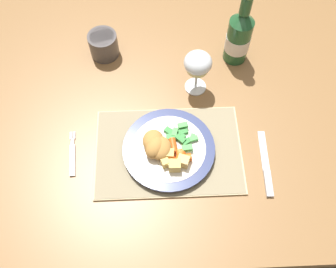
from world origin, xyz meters
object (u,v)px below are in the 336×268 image
dining_table (178,101)px  table_knife (266,169)px  dinner_plate (169,149)px  wine_glass (198,64)px  bottle (239,36)px  drinking_cup (103,44)px  fork (72,157)px

dining_table → table_knife: table_knife is taller
dinner_plate → wine_glass: (0.08, 0.20, 0.08)m
bottle → drinking_cup: (-0.39, 0.03, -0.05)m
dining_table → table_knife: size_ratio=8.35×
dining_table → table_knife: (0.21, -0.27, 0.08)m
fork → table_knife: table_knife is taller
wine_glass → dinner_plate: bearing=-112.6°
fork → table_knife: size_ratio=0.70×
dinner_plate → table_knife: (0.24, -0.06, -0.01)m
dinner_plate → table_knife: dinner_plate is taller
table_knife → drinking_cup: drinking_cup is taller
table_knife → fork: bearing=173.6°
wine_glass → bottle: 0.16m
dining_table → bottle: 0.26m
dinner_plate → wine_glass: wine_glass is taller
fork → wine_glass: bearing=31.9°
dinner_plate → table_knife: bearing=-13.6°
fork → bottle: bearing=34.4°
wine_glass → drinking_cup: size_ratio=1.61×
fork → table_knife: bearing=-6.4°
drinking_cup → fork: bearing=-101.7°
dining_table → fork: fork is taller
fork → bottle: (0.46, 0.31, 0.08)m
table_knife → bottle: (-0.03, 0.37, 0.08)m
bottle → fork: bearing=-145.6°
dining_table → drinking_cup: drinking_cup is taller
table_knife → bottle: 0.38m
table_knife → wine_glass: 0.32m
fork → dining_table: bearing=36.5°
dinner_plate → wine_glass: size_ratio=1.73×
fork → wine_glass: 0.40m
dinner_plate → drinking_cup: (-0.18, 0.34, 0.02)m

